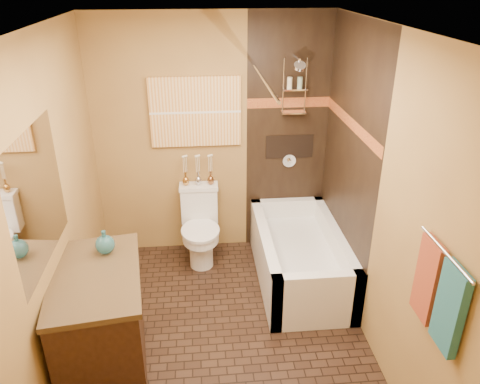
{
  "coord_description": "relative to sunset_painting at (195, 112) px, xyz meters",
  "views": [
    {
      "loc": [
        -0.15,
        -3.06,
        2.83
      ],
      "look_at": [
        0.18,
        0.4,
        1.17
      ],
      "focal_mm": 35.0,
      "sensor_mm": 36.0,
      "label": 1
    }
  ],
  "objects": [
    {
      "name": "floor",
      "position": [
        0.16,
        -1.48,
        -1.55
      ],
      "size": [
        3.0,
        3.0,
        0.0
      ],
      "primitive_type": "plane",
      "color": "black",
      "rests_on": "ground"
    },
    {
      "name": "wall_left",
      "position": [
        -1.04,
        -1.48,
        -0.3
      ],
      "size": [
        0.02,
        3.0,
        2.5
      ],
      "primitive_type": "cube",
      "color": "#A98241",
      "rests_on": "floor"
    },
    {
      "name": "wall_right",
      "position": [
        1.36,
        -1.48,
        -0.3
      ],
      "size": [
        0.02,
        3.0,
        2.5
      ],
      "primitive_type": "cube",
      "color": "#A98241",
      "rests_on": "floor"
    },
    {
      "name": "wall_back",
      "position": [
        0.16,
        0.02,
        -0.3
      ],
      "size": [
        2.4,
        0.02,
        2.5
      ],
      "primitive_type": "cube",
      "color": "#A98241",
      "rests_on": "floor"
    },
    {
      "name": "wall_front",
      "position": [
        0.16,
        -2.98,
        -0.3
      ],
      "size": [
        2.4,
        0.02,
        2.5
      ],
      "primitive_type": "cube",
      "color": "#A98241",
      "rests_on": "floor"
    },
    {
      "name": "ceiling",
      "position": [
        0.16,
        -1.48,
        0.95
      ],
      "size": [
        3.0,
        3.0,
        0.0
      ],
      "primitive_type": "plane",
      "color": "silver",
      "rests_on": "wall_back"
    },
    {
      "name": "alcove_tile_back",
      "position": [
        0.94,
        0.01,
        -0.3
      ],
      "size": [
        0.85,
        0.01,
        2.5
      ],
      "primitive_type": "cube",
      "color": "black",
      "rests_on": "wall_back"
    },
    {
      "name": "alcove_tile_right",
      "position": [
        1.35,
        -0.73,
        -0.3
      ],
      "size": [
        0.01,
        1.5,
        2.5
      ],
      "primitive_type": "cube",
      "color": "black",
      "rests_on": "wall_right"
    },
    {
      "name": "mosaic_band_back",
      "position": [
        0.94,
        0.0,
        0.07
      ],
      "size": [
        0.85,
        0.01,
        0.1
      ],
      "primitive_type": "cube",
      "color": "maroon",
      "rests_on": "alcove_tile_back"
    },
    {
      "name": "mosaic_band_right",
      "position": [
        1.34,
        -0.73,
        0.07
      ],
      "size": [
        0.01,
        1.5,
        0.1
      ],
      "primitive_type": "cube",
      "color": "maroon",
      "rests_on": "alcove_tile_right"
    },
    {
      "name": "alcove_niche",
      "position": [
        0.96,
        0.01,
        -0.4
      ],
      "size": [
        0.5,
        0.01,
        0.25
      ],
      "primitive_type": "cube",
      "color": "black",
      "rests_on": "alcove_tile_back"
    },
    {
      "name": "shower_fixtures",
      "position": [
        0.96,
        -0.1,
        0.12
      ],
      "size": [
        0.24,
        0.33,
        1.16
      ],
      "color": "silver",
      "rests_on": "floor"
    },
    {
      "name": "curtain_rod",
      "position": [
        0.56,
        -0.73,
        0.47
      ],
      "size": [
        0.03,
        1.55,
        0.03
      ],
      "primitive_type": "cylinder",
      "rotation": [
        1.57,
        0.0,
        0.0
      ],
      "color": "silver",
      "rests_on": "wall_back"
    },
    {
      "name": "towel_bar",
      "position": [
        1.31,
        -2.53,
        -0.1
      ],
      "size": [
        0.02,
        0.55,
        0.02
      ],
      "primitive_type": "cylinder",
      "rotation": [
        1.57,
        0.0,
        0.0
      ],
      "color": "silver",
      "rests_on": "wall_right"
    },
    {
      "name": "towel_teal",
      "position": [
        1.32,
        -2.66,
        -0.37
      ],
      "size": [
        0.05,
        0.22,
        0.52
      ],
      "primitive_type": "cube",
      "color": "#1E5664",
      "rests_on": "towel_bar"
    },
    {
      "name": "towel_rust",
      "position": [
        1.32,
        -2.4,
        -0.37
      ],
      "size": [
        0.05,
        0.22,
        0.52
      ],
      "primitive_type": "cube",
      "color": "maroon",
      "rests_on": "towel_bar"
    },
    {
      "name": "sunset_painting",
      "position": [
        0.0,
        0.0,
        0.0
      ],
      "size": [
        0.9,
        0.04,
        0.7
      ],
      "primitive_type": "cube",
      "color": "orange",
      "rests_on": "wall_back"
    },
    {
      "name": "vanity_mirror",
      "position": [
        -1.02,
        -1.74,
        -0.05
      ],
      "size": [
        0.01,
        1.0,
        0.9
      ],
      "primitive_type": "cube",
      "color": "white",
      "rests_on": "wall_left"
    },
    {
      "name": "bathtub",
      "position": [
        0.96,
        -0.73,
        -1.33
      ],
      "size": [
        0.8,
        1.5,
        0.55
      ],
      "color": "white",
      "rests_on": "floor"
    },
    {
      "name": "toilet",
      "position": [
        -0.0,
        -0.26,
        -1.15
      ],
      "size": [
        0.41,
        0.6,
        0.79
      ],
      "rotation": [
        0.0,
        0.0,
        -0.02
      ],
      "color": "white",
      "rests_on": "floor"
    },
    {
      "name": "vanity",
      "position": [
        -0.76,
        -1.74,
        -1.1
      ],
      "size": [
        0.75,
        1.09,
        0.9
      ],
      "rotation": [
        0.0,
        0.0,
        0.13
      ],
      "color": "black",
      "rests_on": "floor"
    },
    {
      "name": "teal_bottle",
      "position": [
        -0.71,
        -1.47,
        -0.56
      ],
      "size": [
        0.17,
        0.17,
        0.23
      ],
      "primitive_type": null,
      "rotation": [
        0.0,
        0.0,
        -0.16
      ],
      "color": "#226067",
      "rests_on": "vanity"
    },
    {
      "name": "bud_vases",
      "position": [
        0.0,
        -0.08,
        -0.58
      ],
      "size": [
        0.33,
        0.07,
        0.32
      ],
      "color": "#C1873C",
      "rests_on": "toilet"
    }
  ]
}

